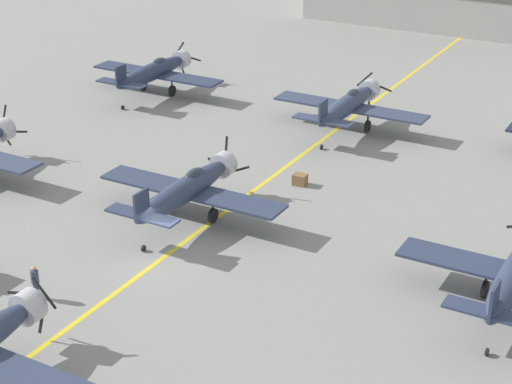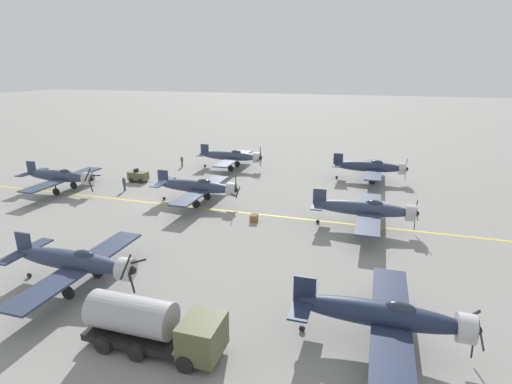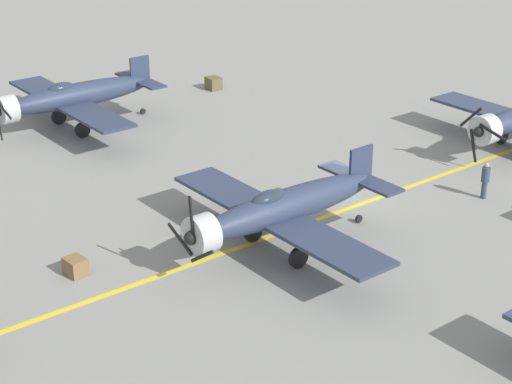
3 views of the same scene
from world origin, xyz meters
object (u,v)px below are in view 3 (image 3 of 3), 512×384
Objects in this scene: airplane_mid_right at (74,97)px; airplane_mid_center at (282,208)px; ground_crew_walking at (485,179)px; supply_crate_by_tanker at (213,83)px; supply_crate_mid_lane at (75,267)px.

airplane_mid_center is at bearing 177.93° from airplane_mid_right.
ground_crew_walking is 1.83× the size of supply_crate_by_tanker.
airplane_mid_center is 11.38m from ground_crew_walking.
supply_crate_mid_lane is at bearing 67.38° from airplane_mid_center.
airplane_mid_right is at bearing 0.74° from airplane_mid_center.
supply_crate_by_tanker is (22.75, -0.29, -0.58)m from ground_crew_walking.
airplane_mid_center reaches higher than supply_crate_by_tanker.
supply_crate_mid_lane is (-17.44, 19.25, -0.05)m from supply_crate_by_tanker.
ground_crew_walking is at bearing -97.06° from airplane_mid_center.
supply_crate_by_tanker is at bearing -26.78° from airplane_mid_center.
supply_crate_by_tanker is 25.98m from supply_crate_mid_lane.
supply_crate_mid_lane is at bearing 132.16° from supply_crate_by_tanker.
supply_crate_by_tanker is (1.62, -11.09, -1.59)m from airplane_mid_right.
airplane_mid_right is at bearing -27.30° from supply_crate_mid_lane.
airplane_mid_center reaches higher than ground_crew_walking.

